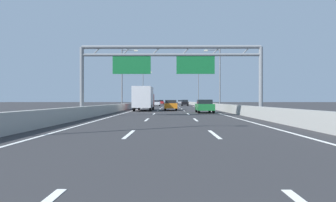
{
  "coord_description": "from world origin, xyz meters",
  "views": [
    {
      "loc": [
        -0.05,
        0.42,
        1.44
      ],
      "look_at": [
        -0.8,
        85.45,
        1.23
      ],
      "focal_mm": 30.58,
      "sensor_mm": 36.0,
      "label": 1
    }
  ],
  "objects": [
    {
      "name": "red_car",
      "position": [
        -3.36,
        101.9,
        0.78
      ],
      "size": [
        1.76,
        4.49,
        1.57
      ],
      "color": "red",
      "rests_on": "ground_plane"
    },
    {
      "name": "ground_plane",
      "position": [
        0.0,
        100.0,
        0.0
      ],
      "size": [
        260.0,
        260.0,
        0.0
      ],
      "primitive_type": "plane",
      "color": "#2D2D30"
    },
    {
      "name": "lane_dash_right_16",
      "position": [
        1.8,
        147.5,
        0.01
      ],
      "size": [
        0.16,
        3.0,
        0.01
      ],
      "primitive_type": "cube",
      "color": "white",
      "rests_on": "ground_plane"
    },
    {
      "name": "lane_dash_right_9",
      "position": [
        1.8,
        84.5,
        0.01
      ],
      "size": [
        0.16,
        3.0,
        0.01
      ],
      "primitive_type": "cube",
      "color": "white",
      "rests_on": "ground_plane"
    },
    {
      "name": "lane_dash_right_6",
      "position": [
        1.8,
        57.5,
        0.01
      ],
      "size": [
        0.16,
        3.0,
        0.01
      ],
      "primitive_type": "cube",
      "color": "white",
      "rests_on": "ground_plane"
    },
    {
      "name": "lane_dash_right_2",
      "position": [
        1.8,
        21.5,
        0.01
      ],
      "size": [
        0.16,
        3.0,
        0.01
      ],
      "primitive_type": "cube",
      "color": "white",
      "rests_on": "ground_plane"
    },
    {
      "name": "lane_dash_right_14",
      "position": [
        1.8,
        129.5,
        0.01
      ],
      "size": [
        0.16,
        3.0,
        0.01
      ],
      "primitive_type": "cube",
      "color": "white",
      "rests_on": "ground_plane"
    },
    {
      "name": "black_car",
      "position": [
        3.63,
        73.77,
        0.79
      ],
      "size": [
        1.71,
        4.11,
        1.56
      ],
      "color": "black",
      "rests_on": "ground_plane"
    },
    {
      "name": "sign_gantry",
      "position": [
        -0.15,
        25.93,
        4.82
      ],
      "size": [
        16.35,
        0.36,
        6.36
      ],
      "color": "gray",
      "rests_on": "ground_plane"
    },
    {
      "name": "box_truck",
      "position": [
        -3.74,
        39.91,
        1.74
      ],
      "size": [
        2.41,
        8.21,
        3.24
      ],
      "color": "#B21E19",
      "rests_on": "ground_plane"
    },
    {
      "name": "silver_car",
      "position": [
        3.53,
        108.12,
        0.78
      ],
      "size": [
        1.71,
        4.4,
        1.52
      ],
      "color": "#A8ADB2",
      "rests_on": "ground_plane"
    },
    {
      "name": "barrier_left",
      "position": [
        -6.9,
        110.0,
        0.47
      ],
      "size": [
        0.45,
        220.0,
        0.95
      ],
      "color": "#9E9E99",
      "rests_on": "ground_plane"
    },
    {
      "name": "lane_dash_right_5",
      "position": [
        1.8,
        48.5,
        0.01
      ],
      "size": [
        0.16,
        3.0,
        0.01
      ],
      "primitive_type": "cube",
      "color": "white",
      "rests_on": "ground_plane"
    },
    {
      "name": "lane_dash_left_11",
      "position": [
        -1.8,
        102.5,
        0.01
      ],
      "size": [
        0.16,
        3.0,
        0.01
      ],
      "primitive_type": "cube",
      "color": "white",
      "rests_on": "ground_plane"
    },
    {
      "name": "lane_dash_left_6",
      "position": [
        -1.8,
        57.5,
        0.01
      ],
      "size": [
        0.16,
        3.0,
        0.01
      ],
      "primitive_type": "cube",
      "color": "white",
      "rests_on": "ground_plane"
    },
    {
      "name": "lane_dash_left_14",
      "position": [
        -1.8,
        129.5,
        0.01
      ],
      "size": [
        0.16,
        3.0,
        0.01
      ],
      "primitive_type": "cube",
      "color": "white",
      "rests_on": "ground_plane"
    },
    {
      "name": "lane_dash_right_17",
      "position": [
        1.8,
        156.5,
        0.01
      ],
      "size": [
        0.16,
        3.0,
        0.01
      ],
      "primitive_type": "cube",
      "color": "white",
      "rests_on": "ground_plane"
    },
    {
      "name": "lane_dash_right_7",
      "position": [
        1.8,
        66.5,
        0.01
      ],
      "size": [
        0.16,
        3.0,
        0.01
      ],
      "primitive_type": "cube",
      "color": "white",
      "rests_on": "ground_plane"
    },
    {
      "name": "lane_dash_right_1",
      "position": [
        1.8,
        12.5,
        0.01
      ],
      "size": [
        0.16,
        3.0,
        0.01
      ],
      "primitive_type": "cube",
      "color": "white",
      "rests_on": "ground_plane"
    },
    {
      "name": "streetlamp_right_far",
      "position": [
        7.47,
        79.73,
        5.4
      ],
      "size": [
        2.58,
        0.28,
        9.5
      ],
      "color": "slate",
      "rests_on": "ground_plane"
    },
    {
      "name": "green_car",
      "position": [
        3.84,
        33.14,
        0.78
      ],
      "size": [
        1.81,
        4.16,
        1.52
      ],
      "color": "#1E7A38",
      "rests_on": "ground_plane"
    },
    {
      "name": "lane_dash_left_3",
      "position": [
        -1.8,
        30.5,
        0.01
      ],
      "size": [
        0.16,
        3.0,
        0.01
      ],
      "primitive_type": "cube",
      "color": "white",
      "rests_on": "ground_plane"
    },
    {
      "name": "barrier_right",
      "position": [
        6.9,
        110.0,
        0.47
      ],
      "size": [
        0.45,
        220.0,
        0.95
      ],
      "color": "#9E9E99",
      "rests_on": "ground_plane"
    },
    {
      "name": "lane_dash_right_10",
      "position": [
        1.8,
        93.5,
        0.01
      ],
      "size": [
        0.16,
        3.0,
        0.01
      ],
      "primitive_type": "cube",
      "color": "white",
      "rests_on": "ground_plane"
    },
    {
      "name": "lane_dash_left_8",
      "position": [
        -1.8,
        75.5,
        0.01
      ],
      "size": [
        0.16,
        3.0,
        0.01
      ],
      "primitive_type": "cube",
      "color": "white",
      "rests_on": "ground_plane"
    },
    {
      "name": "edge_line_left",
      "position": [
        -5.25,
        88.0,
        0.01
      ],
      "size": [
        0.16,
        176.0,
        0.01
      ],
      "primitive_type": "cube",
      "color": "white",
      "rests_on": "ground_plane"
    },
    {
      "name": "lane_dash_right_12",
      "position": [
        1.8,
        111.5,
        0.01
      ],
      "size": [
        0.16,
        3.0,
        0.01
      ],
      "primitive_type": "cube",
      "color": "white",
      "rests_on": "ground_plane"
    },
    {
      "name": "orange_car",
      "position": [
        -0.01,
        41.69,
        0.76
      ],
      "size": [
        1.8,
        4.53,
        1.48
      ],
      "color": "orange",
      "rests_on": "ground_plane"
    },
    {
      "name": "lane_dash_left_12",
      "position": [
        -1.8,
        111.5,
        0.01
      ],
      "size": [
        0.16,
        3.0,
        0.01
      ],
      "primitive_type": "cube",
      "color": "white",
      "rests_on": "ground_plane"
    },
    {
      "name": "lane_dash_left_16",
      "position": [
        -1.8,
        147.5,
        0.01
      ],
      "size": [
        0.16,
        3.0,
        0.01
      ],
      "primitive_type": "cube",
      "color": "white",
      "rests_on": "ground_plane"
    },
    {
      "name": "lane_dash_right_11",
      "position": [
        1.8,
        102.5,
        0.01
      ],
      "size": [
        0.16,
        3.0,
        0.01
      ],
      "primitive_type": "cube",
      "color": "white",
      "rests_on": "ground_plane"
    },
    {
      "name": "lane_dash_right_13",
      "position": [
        1.8,
        120.5,
        0.01
      ],
      "size": [
        0.16,
        3.0,
        0.01
      ],
      "primitive_type": "cube",
      "color": "white",
      "rests_on": "ground_plane"
    },
    {
      "name": "streetlamp_left_far",
      "position": [
        -7.47,
        79.73,
        5.4
      ],
      "size": [
        2.58,
        0.28,
        9.5
      ],
      "color": "slate",
      "rests_on": "ground_plane"
    },
    {
      "name": "lane_dash_left_9",
      "position": [
        -1.8,
        84.5,
        0.01
      ],
      "size": [
        0.16,
        3.0,
        0.01
      ],
      "primitive_type": "cube",
      "color": "white",
      "rests_on": "ground_plane"
    },
    {
      "name": "lane_dash_right_3",
      "position": [
        1.8,
        30.5,
        0.01
      ],
      "size": [
        0.16,
        3.0,
        0.01
      ],
      "primitive_type": "cube",
      "color": "white",
      "rests_on": "ground_plane"
    },
    {
      "name": "lane_dash_right_4",
      "position": [
        1.8,
        39.5,
        0.01
      ],
      "size": [
        0.16,
        3.0,
        0.01
      ],
      "primitive_type": "cube",
      "color": "white",
      "rests_on": "ground_plane"
    },
    {
      "name": "lane_dash_left_13",
      "position": [
        -1.8,
        120.5,
        0.01
      ],
      "size": [
        0.16,
        3.0,
        0.01
      ],
      "primitive_type": "cube",
      "color": "white",
      "rests_on": "ground_plane"
    },
    {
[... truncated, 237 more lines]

